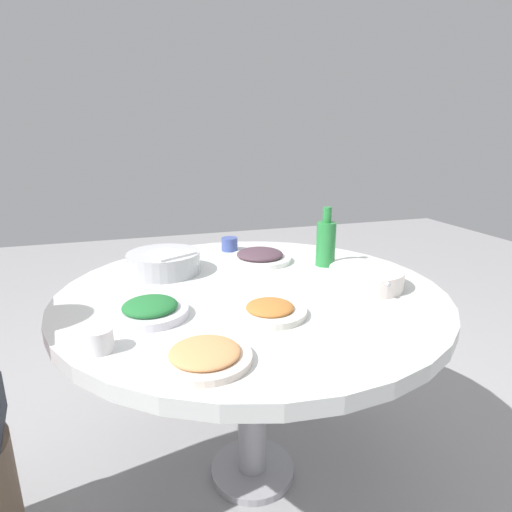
{
  "coord_description": "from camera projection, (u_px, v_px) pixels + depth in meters",
  "views": [
    {
      "loc": [
        -1.25,
        0.38,
        1.24
      ],
      "look_at": [
        0.04,
        -0.03,
        0.84
      ],
      "focal_mm": 29.6,
      "sensor_mm": 36.0,
      "label": 1
    }
  ],
  "objects": [
    {
      "name": "dish_tofu_braise",
      "position": [
        270.0,
        310.0,
        1.18
      ],
      "size": [
        0.21,
        0.21,
        0.04
      ],
      "color": "silver",
      "rests_on": "round_dining_table"
    },
    {
      "name": "green_bottle",
      "position": [
        326.0,
        242.0,
        1.61
      ],
      "size": [
        0.07,
        0.07,
        0.23
      ],
      "color": "#28813B",
      "rests_on": "round_dining_table"
    },
    {
      "name": "dish_greens",
      "position": [
        150.0,
        310.0,
        1.17
      ],
      "size": [
        0.21,
        0.21,
        0.05
      ],
      "color": "silver",
      "rests_on": "round_dining_table"
    },
    {
      "name": "dish_shrimp",
      "position": [
        205.0,
        355.0,
        0.94
      ],
      "size": [
        0.21,
        0.21,
        0.04
      ],
      "color": "silver",
      "rests_on": "round_dining_table"
    },
    {
      "name": "dish_eggplant",
      "position": [
        260.0,
        256.0,
        1.68
      ],
      "size": [
        0.25,
        0.25,
        0.05
      ],
      "color": "white",
      "rests_on": "round_dining_table"
    },
    {
      "name": "soup_bowl",
      "position": [
        366.0,
        278.0,
        1.4
      ],
      "size": [
        0.27,
        0.24,
        0.06
      ],
      "color": "white",
      "rests_on": "round_dining_table"
    },
    {
      "name": "round_dining_table",
      "position": [
        252.0,
        311.0,
        1.41
      ],
      "size": [
        1.25,
        1.25,
        0.75
      ],
      "color": "#99999E",
      "rests_on": "ground"
    },
    {
      "name": "ground",
      "position": [
        252.0,
        473.0,
        1.6
      ],
      "size": [
        8.0,
        8.0,
        0.0
      ],
      "primitive_type": "plane",
      "color": "gray"
    },
    {
      "name": "tea_cup_near",
      "position": [
        230.0,
        244.0,
        1.83
      ],
      "size": [
        0.07,
        0.07,
        0.06
      ],
      "primitive_type": "cylinder",
      "color": "#3B4D93",
      "rests_on": "round_dining_table"
    },
    {
      "name": "tea_cup_far",
      "position": [
        99.0,
        340.0,
        0.98
      ],
      "size": [
        0.07,
        0.07,
        0.06
      ],
      "primitive_type": "cylinder",
      "color": "white",
      "rests_on": "round_dining_table"
    },
    {
      "name": "rice_bowl",
      "position": [
        164.0,
        262.0,
        1.54
      ],
      "size": [
        0.26,
        0.26,
        0.08
      ],
      "color": "#B2B5BA",
      "rests_on": "round_dining_table"
    }
  ]
}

